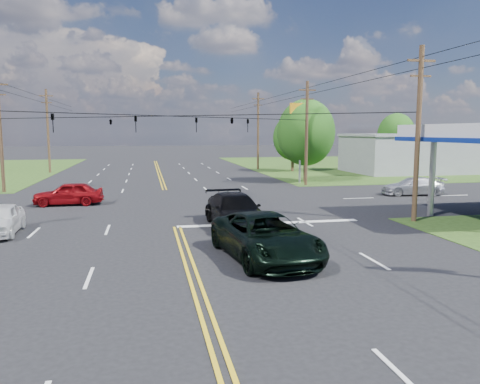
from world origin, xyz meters
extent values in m
plane|color=black|center=(0.00, 12.00, 0.00)|extent=(280.00, 280.00, 0.00)
cube|color=#253C13|center=(35.00, 44.00, 0.00)|extent=(46.00, 48.00, 0.03)
cube|color=silver|center=(5.00, 4.00, 0.00)|extent=(10.00, 0.50, 0.02)
cube|color=gray|center=(30.00, 32.00, 2.20)|extent=(14.00, 10.00, 4.40)
cylinder|color=#A5A5AA|center=(15.00, 4.50, 2.33)|extent=(0.36, 0.36, 4.65)
cylinder|color=#3E311A|center=(13.00, 3.00, 4.75)|extent=(0.28, 0.28, 9.50)
cube|color=#3E311A|center=(13.00, 3.00, 8.70)|extent=(1.60, 0.12, 0.12)
cube|color=#3E311A|center=(13.00, 3.00, 7.90)|extent=(1.20, 0.10, 0.10)
cylinder|color=#3E311A|center=(-13.00, 21.00, 4.75)|extent=(0.28, 0.28, 9.50)
cylinder|color=#3E311A|center=(13.00, 21.00, 4.75)|extent=(0.28, 0.28, 9.50)
cube|color=#3E311A|center=(13.00, 21.00, 8.70)|extent=(1.60, 0.12, 0.12)
cube|color=#3E311A|center=(13.00, 21.00, 7.90)|extent=(1.20, 0.10, 0.10)
cylinder|color=#3E311A|center=(-13.00, 40.00, 5.00)|extent=(0.28, 0.28, 10.00)
cube|color=#3E311A|center=(-13.00, 40.00, 9.20)|extent=(1.60, 0.12, 0.12)
cube|color=#3E311A|center=(-13.00, 40.00, 8.40)|extent=(1.20, 0.10, 0.10)
cylinder|color=#3E311A|center=(13.00, 40.00, 5.00)|extent=(0.28, 0.28, 10.00)
cube|color=#3E311A|center=(13.00, 40.00, 9.20)|extent=(1.60, 0.12, 0.12)
cube|color=#3E311A|center=(13.00, 40.00, 8.40)|extent=(1.20, 0.10, 0.10)
imported|color=black|center=(-6.50, 7.50, 5.42)|extent=(0.17, 0.21, 1.05)
imported|color=black|center=(-2.08, 10.56, 5.42)|extent=(0.17, 0.21, 1.05)
imported|color=black|center=(2.08, 13.44, 5.42)|extent=(0.17, 0.21, 1.05)
imported|color=black|center=(6.50, 16.50, 5.42)|extent=(0.17, 0.21, 1.05)
imported|color=black|center=(-3.90, 14.70, 5.70)|extent=(1.24, 0.26, 0.50)
imported|color=black|center=(3.90, 9.30, 5.70)|extent=(1.24, 0.26, 0.50)
cylinder|color=black|center=(13.00, 10.00, 8.90)|extent=(0.04, 100.00, 0.04)
cylinder|color=black|center=(13.00, 10.00, 8.30)|extent=(0.04, 100.00, 0.04)
cylinder|color=#3E311A|center=(14.00, 24.00, 1.65)|extent=(0.36, 0.36, 3.30)
ellipsoid|color=#154D14|center=(14.00, 24.00, 4.88)|extent=(5.70, 5.70, 6.60)
cylinder|color=#3E311A|center=(16.50, 36.00, 1.43)|extent=(0.36, 0.36, 2.86)
ellipsoid|color=#154D14|center=(16.50, 36.00, 4.23)|extent=(4.94, 4.94, 5.72)
cylinder|color=#3E311A|center=(34.00, 42.00, 1.54)|extent=(0.36, 0.36, 3.08)
ellipsoid|color=#154D14|center=(34.00, 42.00, 4.55)|extent=(5.32, 5.32, 6.16)
imported|color=black|center=(3.00, -2.83, 0.88)|extent=(3.73, 6.68, 1.77)
imported|color=black|center=(3.00, 3.50, 0.86)|extent=(2.80, 6.09, 1.72)
imported|color=silver|center=(-8.51, 4.00, 0.74)|extent=(1.94, 4.40, 1.47)
imported|color=maroon|center=(-6.72, 13.00, 0.78)|extent=(4.57, 1.86, 1.55)
imported|color=silver|center=(19.02, 13.00, 0.70)|extent=(5.01, 2.56, 1.39)
cylinder|color=#A5A5AA|center=(13.00, 22.77, 3.86)|extent=(0.20, 0.20, 7.71)
cube|color=orange|center=(13.00, 22.77, 7.11)|extent=(2.13, 0.30, 1.06)
camera|label=1|loc=(-1.48, -20.11, 4.95)|focal=35.00mm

